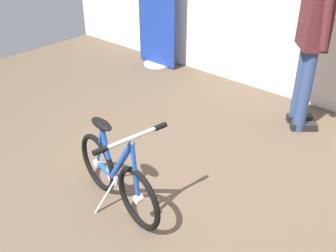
{
  "coord_description": "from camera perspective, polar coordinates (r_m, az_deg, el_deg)",
  "views": [
    {
      "loc": [
        1.48,
        -1.54,
        1.95
      ],
      "look_at": [
        -0.1,
        0.27,
        0.55
      ],
      "focal_mm": 42.27,
      "sensor_mm": 36.0,
      "label": 1
    }
  ],
  "objects": [
    {
      "name": "folding_bike_foreground",
      "position": [
        2.79,
        -7.48,
        -6.86
      ],
      "size": [
        0.97,
        0.53,
        0.7
      ],
      "color": "black",
      "rests_on": "ground_plane"
    },
    {
      "name": "ground_plane",
      "position": [
        2.89,
        -2.05,
        -12.14
      ],
      "size": [
        7.34,
        7.34,
        0.0
      ],
      "primitive_type": "plane",
      "color": "brown"
    },
    {
      "name": "visitor_near_wall",
      "position": [
        3.72,
        20.26,
        12.69
      ],
      "size": [
        0.39,
        0.42,
        1.64
      ],
      "color": "navy",
      "rests_on": "ground_plane"
    },
    {
      "name": "floor_banner_stand",
      "position": [
        5.15,
        -1.65,
        15.38
      ],
      "size": [
        0.6,
        0.36,
        1.43
      ],
      "color": "#B7B7BC",
      "rests_on": "ground_plane"
    }
  ]
}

